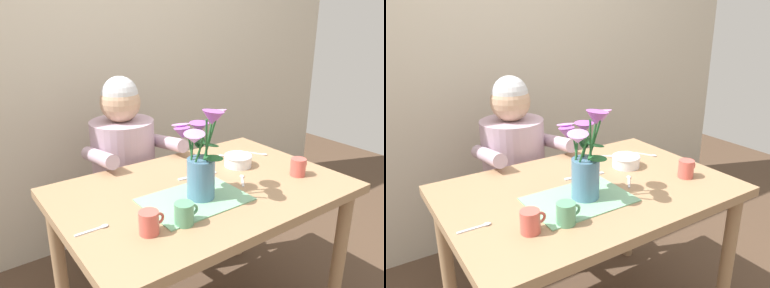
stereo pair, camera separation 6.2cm
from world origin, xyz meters
The scene contains 14 objects.
wood_panel_backdrop centered at (0.00, 1.05, 1.25)m, with size 4.00×0.10×2.50m, color beige.
dining_table centered at (0.00, 0.00, 0.64)m, with size 1.20×0.80×0.74m.
seated_person centered at (-0.07, 0.62, 0.56)m, with size 0.45×0.47×1.14m.
striped_placemat centered at (-0.10, -0.08, 0.74)m, with size 0.40×0.28×0.01m, color #7AB289.
flower_vase centered at (-0.07, -0.08, 0.92)m, with size 0.25×0.24×0.37m.
ceramic_bowl centered at (0.28, 0.09, 0.77)m, with size 0.14×0.14×0.06m.
dinner_knife centered at (0.04, 0.10, 0.74)m, with size 0.19×0.02×0.01m, color silver.
coffee_cup centered at (0.42, -0.16, 0.78)m, with size 0.09×0.07×0.08m.
ceramic_mug centered at (-0.36, -0.18, 0.78)m, with size 0.09×0.07×0.08m.
tea_cup centered at (-0.23, -0.20, 0.78)m, with size 0.09×0.07×0.08m.
spoon_0 centered at (0.48, 0.14, 0.74)m, with size 0.07×0.11×0.01m.
spoon_1 centered at (0.28, 0.25, 0.74)m, with size 0.10×0.09×0.01m.
spoon_2 centered at (0.18, -0.04, 0.74)m, with size 0.09×0.10×0.01m.
spoon_3 centered at (-0.49, -0.06, 0.74)m, with size 0.12×0.02×0.01m.
Camera 2 is at (-0.83, -1.18, 1.42)m, focal length 35.10 mm.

